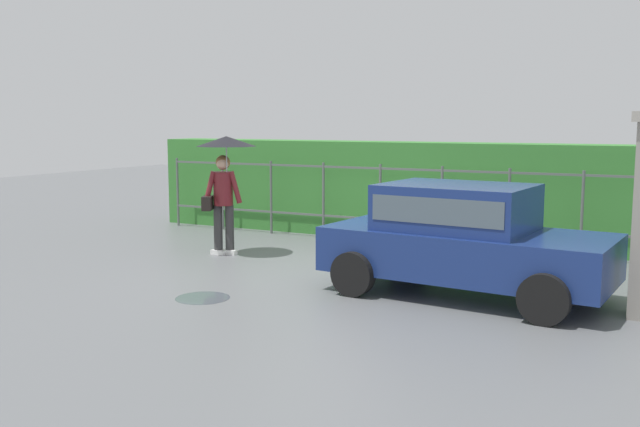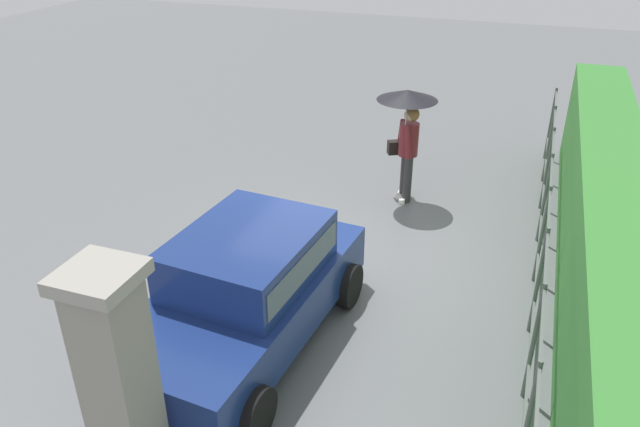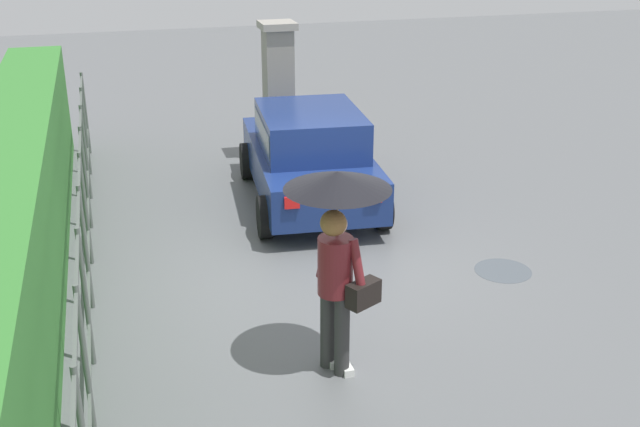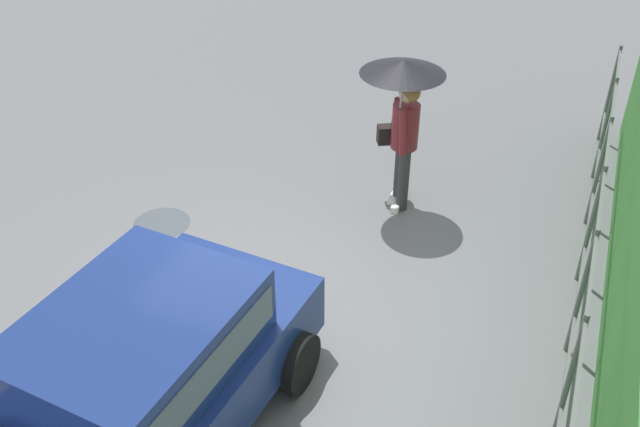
% 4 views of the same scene
% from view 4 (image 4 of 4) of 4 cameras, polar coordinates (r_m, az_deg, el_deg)
% --- Properties ---
extents(ground_plane, '(40.00, 40.00, 0.00)m').
position_cam_4_polar(ground_plane, '(7.93, -2.12, -6.49)').
color(ground_plane, slate).
extents(car, '(3.85, 2.11, 1.48)m').
position_cam_4_polar(car, '(6.10, -14.51, -12.93)').
color(car, navy).
rests_on(car, ground).
extents(pedestrian, '(1.02, 1.02, 2.05)m').
position_cam_4_polar(pedestrian, '(8.67, 6.69, 9.00)').
color(pedestrian, '#333333').
rests_on(pedestrian, ground).
extents(fence_section, '(10.93, 0.05, 1.50)m').
position_cam_4_polar(fence_section, '(6.71, 19.94, -8.66)').
color(fence_section, '#59605B').
rests_on(fence_section, ground).
extents(puddle_near, '(0.72, 0.72, 0.00)m').
position_cam_4_polar(puddle_near, '(9.24, -12.60, -0.76)').
color(puddle_near, '#4C545B').
rests_on(puddle_near, ground).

